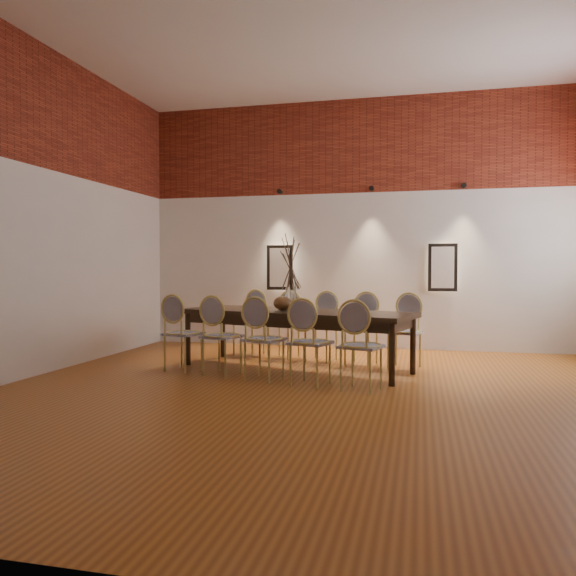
% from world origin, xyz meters
% --- Properties ---
extents(floor, '(7.00, 7.00, 0.02)m').
position_xyz_m(floor, '(0.00, 0.00, -0.01)').
color(floor, '#97521A').
rests_on(floor, ground).
extents(wall_back, '(7.00, 0.10, 4.00)m').
position_xyz_m(wall_back, '(0.00, 3.55, 2.00)').
color(wall_back, silver).
rests_on(wall_back, ground).
extents(wall_front, '(7.00, 0.10, 4.00)m').
position_xyz_m(wall_front, '(0.00, -3.55, 2.00)').
color(wall_front, silver).
rests_on(wall_front, ground).
extents(wall_left, '(0.10, 7.00, 4.00)m').
position_xyz_m(wall_left, '(-3.55, 0.00, 2.00)').
color(wall_left, silver).
rests_on(wall_left, ground).
extents(brick_band_back, '(7.00, 0.02, 1.50)m').
position_xyz_m(brick_band_back, '(0.00, 3.48, 3.25)').
color(brick_band_back, maroon).
rests_on(brick_band_back, ground).
extents(brick_band_left, '(0.02, 7.00, 1.50)m').
position_xyz_m(brick_band_left, '(-3.48, 0.00, 3.25)').
color(brick_band_left, maroon).
rests_on(brick_band_left, ground).
extents(niche_left, '(0.36, 0.06, 0.66)m').
position_xyz_m(niche_left, '(-1.30, 3.45, 1.30)').
color(niche_left, '#FFEAC6').
rests_on(niche_left, wall_back).
extents(niche_right, '(0.36, 0.06, 0.66)m').
position_xyz_m(niche_right, '(1.30, 3.45, 1.30)').
color(niche_right, '#FFEAC6').
rests_on(niche_right, wall_back).
extents(spot_fixture_left, '(0.08, 0.10, 0.08)m').
position_xyz_m(spot_fixture_left, '(-1.30, 3.42, 2.55)').
color(spot_fixture_left, black).
rests_on(spot_fixture_left, wall_back).
extents(spot_fixture_mid, '(0.08, 0.10, 0.08)m').
position_xyz_m(spot_fixture_mid, '(0.20, 3.42, 2.55)').
color(spot_fixture_mid, black).
rests_on(spot_fixture_mid, wall_back).
extents(spot_fixture_right, '(0.08, 0.10, 0.08)m').
position_xyz_m(spot_fixture_right, '(1.60, 3.42, 2.55)').
color(spot_fixture_right, black).
rests_on(spot_fixture_right, wall_back).
extents(dining_table, '(3.12, 1.72, 0.75)m').
position_xyz_m(dining_table, '(-0.58, 1.35, 0.38)').
color(dining_table, '#301E11').
rests_on(dining_table, floor).
extents(chair_near_a, '(0.54, 0.54, 0.94)m').
position_xyz_m(chair_near_a, '(-1.93, 0.94, 0.47)').
color(chair_near_a, tan).
rests_on(chair_near_a, floor).
extents(chair_near_b, '(0.54, 0.54, 0.94)m').
position_xyz_m(chair_near_b, '(-1.35, 0.78, 0.47)').
color(chair_near_b, tan).
rests_on(chair_near_b, floor).
extents(chair_near_c, '(0.54, 0.54, 0.94)m').
position_xyz_m(chair_near_c, '(-0.78, 0.62, 0.47)').
color(chair_near_c, tan).
rests_on(chair_near_c, floor).
extents(chair_near_d, '(0.54, 0.54, 0.94)m').
position_xyz_m(chair_near_d, '(-0.21, 0.46, 0.47)').
color(chair_near_d, tan).
rests_on(chair_near_d, floor).
extents(chair_near_e, '(0.54, 0.54, 0.94)m').
position_xyz_m(chair_near_e, '(0.36, 0.30, 0.47)').
color(chair_near_e, tan).
rests_on(chair_near_e, floor).
extents(chair_far_a, '(0.54, 0.54, 0.94)m').
position_xyz_m(chair_far_a, '(-1.52, 2.40, 0.47)').
color(chair_far_a, tan).
rests_on(chair_far_a, floor).
extents(chair_far_b, '(0.54, 0.54, 0.94)m').
position_xyz_m(chair_far_b, '(-0.95, 2.24, 0.47)').
color(chair_far_b, tan).
rests_on(chair_far_b, floor).
extents(chair_far_c, '(0.54, 0.54, 0.94)m').
position_xyz_m(chair_far_c, '(-0.37, 2.08, 0.47)').
color(chair_far_c, tan).
rests_on(chair_far_c, floor).
extents(chair_far_d, '(0.54, 0.54, 0.94)m').
position_xyz_m(chair_far_d, '(0.20, 1.92, 0.47)').
color(chair_far_d, tan).
rests_on(chair_far_d, floor).
extents(chair_far_e, '(0.54, 0.54, 0.94)m').
position_xyz_m(chair_far_e, '(0.77, 1.76, 0.47)').
color(chair_far_e, tan).
rests_on(chair_far_e, floor).
extents(vase, '(0.14, 0.14, 0.30)m').
position_xyz_m(vase, '(-0.64, 1.37, 0.90)').
color(vase, silver).
rests_on(vase, dining_table).
extents(dried_branches, '(0.50, 0.50, 0.70)m').
position_xyz_m(dried_branches, '(-0.64, 1.37, 1.35)').
color(dried_branches, '#4B3828').
rests_on(dried_branches, vase).
extents(bowl, '(0.24, 0.24, 0.18)m').
position_xyz_m(bowl, '(-0.74, 1.35, 0.84)').
color(bowl, brown).
rests_on(bowl, dining_table).
extents(book, '(0.30, 0.24, 0.03)m').
position_xyz_m(book, '(-0.49, 1.49, 0.77)').
color(book, '#9A1989').
rests_on(book, dining_table).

